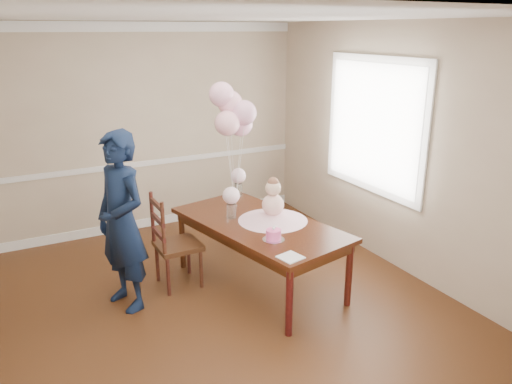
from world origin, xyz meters
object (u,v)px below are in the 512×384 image
Objects in this scene: birthday_cake at (273,234)px; woman at (122,222)px; dining_table_top at (259,224)px; dining_chair_seat at (178,245)px.

woman reaches higher than birthday_cake.
woman reaches higher than dining_table_top.
woman is (-0.59, -0.16, 0.43)m from dining_chair_seat.
birthday_cake reaches higher than dining_table_top.
birthday_cake is 1.44m from woman.
dining_table_top is at bearing -29.26° from dining_chair_seat.
dining_table_top is 4.35× the size of dining_chair_seat.
woman reaches higher than dining_chair_seat.
dining_table_top is 0.48m from birthday_cake.
dining_table_top is 13.33× the size of birthday_cake.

